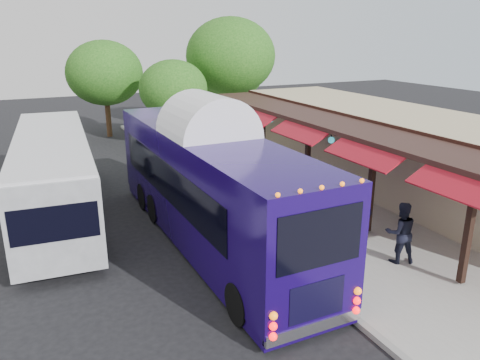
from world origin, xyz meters
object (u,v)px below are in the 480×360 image
ped_c (185,152)px  ped_d (191,136)px  sign_board (331,203)px  city_bus (54,172)px  coach_bus (209,181)px  ped_b (401,232)px  ped_a (365,218)px

ped_c → ped_d: ped_d is taller
ped_c → sign_board: (2.47, -9.29, -0.11)m
city_bus → ped_c: city_bus is taller
coach_bus → ped_b: size_ratio=6.55×
sign_board → ped_d: bearing=97.5°
coach_bus → sign_board: size_ratio=11.11×
ped_d → city_bus: bearing=61.4°
city_bus → ped_c: bearing=33.1°
ped_b → ped_d: (-1.03, 16.17, -0.02)m
ped_b → ped_d: size_ratio=1.02×
ped_b → sign_board: 3.46m
ped_a → sign_board: size_ratio=1.45×
city_bus → ped_a: 11.84m
ped_b → ped_c: size_ratio=1.10×
coach_bus → ped_a: coach_bus is taller
coach_bus → ped_b: coach_bus is taller
ped_b → sign_board: ped_b is taller
ped_b → ped_d: bearing=-64.2°
city_bus → ped_d: size_ratio=6.32×
coach_bus → ped_a: (4.64, -2.52, -1.21)m
ped_a → ped_d: bearing=80.5°
coach_bus → ped_b: 6.35m
ped_d → sign_board: ped_d is taller
city_bus → ped_d: bearing=45.1°
ped_a → coach_bus: bearing=137.9°
ped_a → ped_b: (-0.02, -1.70, 0.15)m
coach_bus → city_bus: size_ratio=1.06×
coach_bus → city_bus: bearing=132.4°
city_bus → coach_bus: bearing=-42.5°
city_bus → ped_a: bearing=-34.5°
ped_d → coach_bus: bearing=93.7°
ped_b → ped_a: bearing=-68.7°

